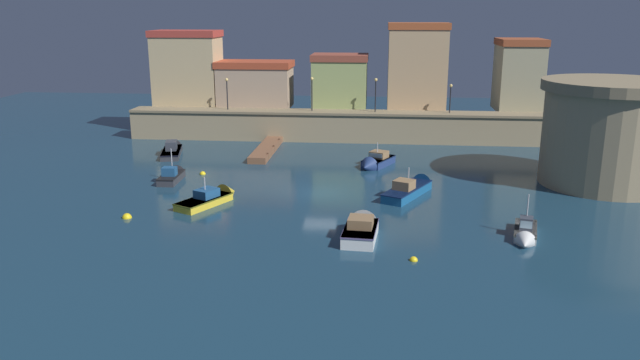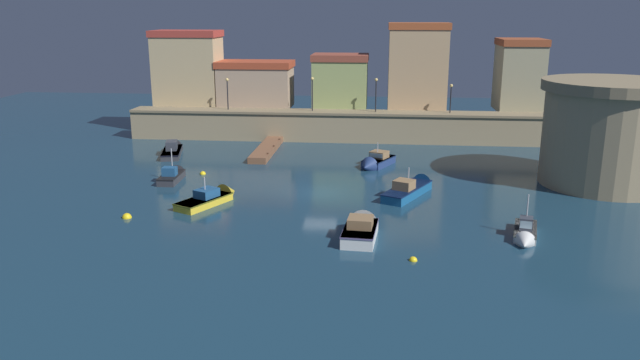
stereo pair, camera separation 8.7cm
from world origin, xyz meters
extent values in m
plane|color=#19384C|center=(0.00, 0.00, 0.00)|extent=(110.11, 110.11, 0.00)
cube|color=#9E8966|center=(0.00, 19.74, 1.44)|extent=(43.94, 2.77, 2.87)
cube|color=#817053|center=(0.00, 19.74, 2.99)|extent=(43.94, 3.07, 0.24)
cube|color=tan|center=(-16.99, 23.37, 6.67)|extent=(7.00, 4.49, 7.59)
cube|color=#AE392F|center=(-16.99, 23.37, 10.81)|extent=(7.28, 4.66, 0.70)
cube|color=tan|center=(-9.46, 23.55, 5.03)|extent=(7.85, 4.85, 4.33)
cube|color=#AA4127|center=(-9.46, 23.55, 7.55)|extent=(8.16, 5.05, 0.70)
cube|color=#9DAC64|center=(-0.12, 23.43, 5.44)|extent=(5.79, 4.60, 5.14)
cube|color=brown|center=(-0.12, 23.43, 8.36)|extent=(6.02, 4.79, 0.70)
cube|color=tan|center=(8.14, 23.10, 7.09)|extent=(6.12, 3.95, 8.44)
cube|color=#AA4F29|center=(8.14, 23.10, 11.66)|extent=(6.36, 4.11, 0.70)
cube|color=tan|center=(18.86, 23.88, 6.28)|extent=(4.48, 5.51, 6.82)
cube|color=#994627|center=(18.86, 23.88, 10.04)|extent=(4.66, 5.73, 0.70)
cylinder|color=#9E8966|center=(21.98, 4.56, 3.67)|extent=(9.89, 9.89, 7.35)
cylinder|color=#867556|center=(21.98, 4.56, 7.75)|extent=(10.69, 10.69, 0.80)
cube|color=brown|center=(-6.52, 13.38, 0.29)|extent=(1.64, 9.94, 0.58)
cylinder|color=brown|center=(-5.78, 16.70, 0.35)|extent=(0.20, 0.20, 0.70)
cylinder|color=brown|center=(-5.78, 13.38, 0.35)|extent=(0.20, 0.20, 0.70)
cylinder|color=brown|center=(-5.78, 10.07, 0.35)|extent=(0.20, 0.20, 0.70)
cylinder|color=black|center=(-11.74, 19.74, 4.60)|extent=(0.12, 0.12, 2.99)
sphere|color=#F9D172|center=(-11.74, 19.74, 6.25)|extent=(0.32, 0.32, 0.32)
cylinder|color=black|center=(-2.76, 19.74, 4.70)|extent=(0.12, 0.12, 3.17)
sphere|color=#F9D172|center=(-2.76, 19.74, 6.43)|extent=(0.32, 0.32, 0.32)
cylinder|color=black|center=(3.82, 19.74, 4.68)|extent=(0.12, 0.12, 3.14)
sphere|color=#F9D172|center=(3.82, 19.74, 6.40)|extent=(0.32, 0.32, 0.32)
cylinder|color=black|center=(11.41, 19.74, 4.42)|extent=(0.12, 0.12, 2.62)
sphere|color=#F9D172|center=(11.41, 19.74, 5.88)|extent=(0.32, 0.32, 0.32)
cube|color=#195689|center=(6.47, -0.24, 0.35)|extent=(3.90, 5.66, 0.69)
cone|color=#195689|center=(7.99, 2.81, 0.35)|extent=(1.99, 1.94, 1.53)
cube|color=#0E1F46|center=(6.47, -0.24, 0.65)|extent=(3.98, 5.77, 0.08)
cube|color=olive|center=(6.20, -0.79, 1.03)|extent=(1.75, 1.75, 0.67)
cube|color=#99B7C6|center=(6.49, -0.20, 1.07)|extent=(1.07, 0.58, 0.40)
cylinder|color=#B2B2B7|center=(6.53, -0.11, 1.42)|extent=(0.08, 0.08, 1.45)
cube|color=navy|center=(4.30, 9.12, 0.34)|extent=(3.03, 3.93, 0.68)
cone|color=navy|center=(3.33, 7.11, 0.34)|extent=(1.85, 1.58, 1.57)
cube|color=#101D38|center=(4.30, 9.12, 0.64)|extent=(3.09, 4.00, 0.08)
cube|color=olive|center=(4.33, 9.17, 0.98)|extent=(1.81, 1.78, 0.60)
cube|color=#99B7C6|center=(4.04, 8.58, 1.01)|extent=(1.14, 0.59, 0.36)
cylinder|color=#B2B2B7|center=(4.18, 8.85, 1.40)|extent=(0.08, 0.08, 1.44)
cube|color=gold|center=(-7.81, -3.93, 0.27)|extent=(3.43, 4.60, 0.54)
cone|color=gold|center=(-6.58, -1.52, 0.27)|extent=(1.94, 1.79, 1.57)
cube|color=#575B18|center=(-7.81, -3.93, 0.50)|extent=(3.50, 4.69, 0.08)
cube|color=navy|center=(-7.67, -3.65, 0.83)|extent=(1.76, 1.90, 0.60)
cube|color=#99B7C6|center=(-7.33, -2.98, 0.86)|extent=(0.99, 0.54, 0.36)
cylinder|color=#B2B2B7|center=(-7.74, -3.78, 1.28)|extent=(0.08, 0.08, 1.48)
cube|color=#333338|center=(-15.15, 11.13, 0.28)|extent=(2.74, 5.31, 0.55)
cone|color=#333338|center=(-15.89, 14.23, 0.28)|extent=(1.81, 1.72, 1.53)
cube|color=black|center=(-15.15, 11.13, 0.51)|extent=(2.80, 5.42, 0.08)
cube|color=#333842|center=(-15.17, 11.19, 0.97)|extent=(1.33, 1.80, 0.83)
cube|color=#99B7C6|center=(-15.36, 11.98, 1.01)|extent=(0.87, 0.26, 0.50)
cube|color=white|center=(3.34, -9.67, 0.39)|extent=(2.15, 3.91, 0.77)
cone|color=white|center=(3.52, -7.30, 0.39)|extent=(1.86, 1.19, 1.78)
cube|color=slate|center=(3.34, -9.67, 0.73)|extent=(2.20, 3.99, 0.08)
cube|color=olive|center=(3.35, -9.56, 1.07)|extent=(1.55, 1.57, 0.60)
cube|color=#99B7C6|center=(3.40, -8.83, 1.10)|extent=(1.30, 0.16, 0.36)
cube|color=#333338|center=(-12.17, 2.06, 0.30)|extent=(1.45, 3.48, 0.60)
cone|color=#333338|center=(-12.23, 4.22, 0.30)|extent=(1.30, 1.00, 1.28)
cube|color=black|center=(-12.17, 2.06, 0.56)|extent=(1.48, 3.55, 0.08)
cube|color=navy|center=(-12.15, 1.69, 0.94)|extent=(1.10, 0.88, 0.67)
cylinder|color=#B2B2B7|center=(-12.18, 2.44, 1.61)|extent=(0.08, 0.08, 2.02)
cube|color=silver|center=(13.32, -7.96, 0.25)|extent=(2.02, 3.66, 0.49)
cone|color=silver|center=(12.83, -10.07, 0.25)|extent=(1.40, 1.22, 1.21)
cube|color=#4A5247|center=(13.32, -7.96, 0.45)|extent=(2.06, 3.74, 0.08)
cube|color=#333842|center=(13.27, -8.20, 0.86)|extent=(0.94, 1.02, 0.75)
cube|color=#99B7C6|center=(13.17, -8.62, 0.90)|extent=(0.68, 0.21, 0.45)
cylinder|color=#B2B2B7|center=(13.33, -7.91, 1.54)|extent=(0.08, 0.08, 2.09)
sphere|color=yellow|center=(-12.13, -7.11, 0.00)|extent=(0.64, 0.64, 0.64)
sphere|color=yellow|center=(6.36, -12.64, 0.00)|extent=(0.46, 0.46, 0.46)
sphere|color=yellow|center=(-10.32, 4.56, 0.00)|extent=(0.51, 0.51, 0.51)
camera|label=1|loc=(4.34, -44.91, 13.22)|focal=35.17mm
camera|label=2|loc=(4.42, -44.90, 13.22)|focal=35.17mm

